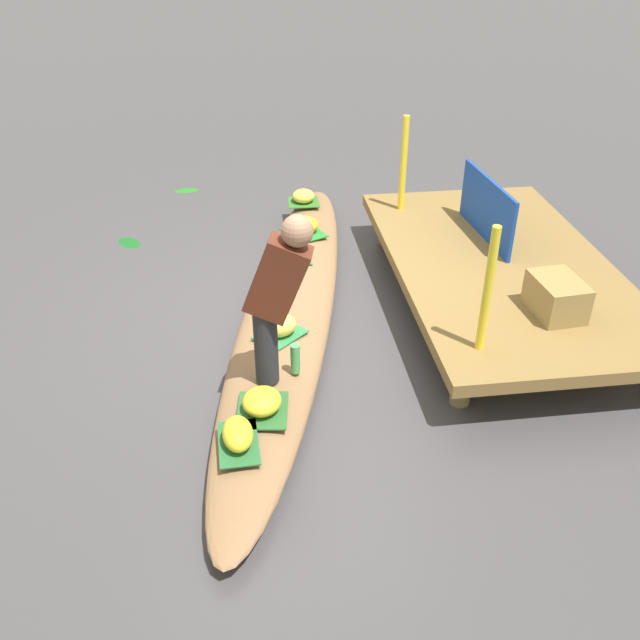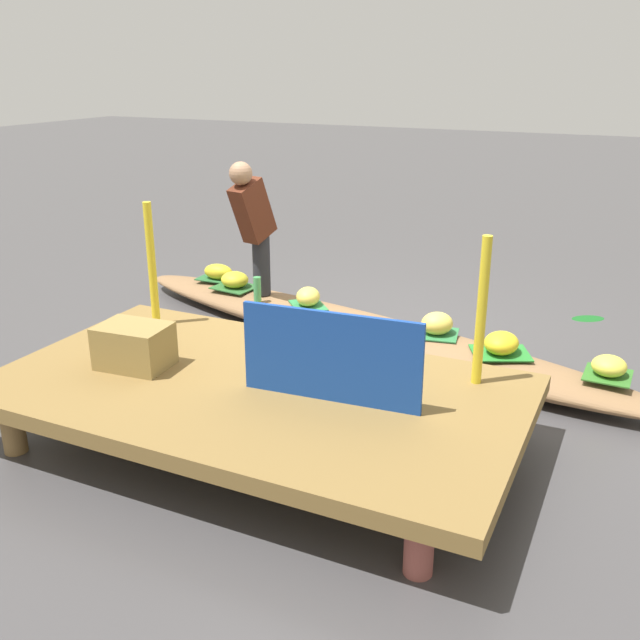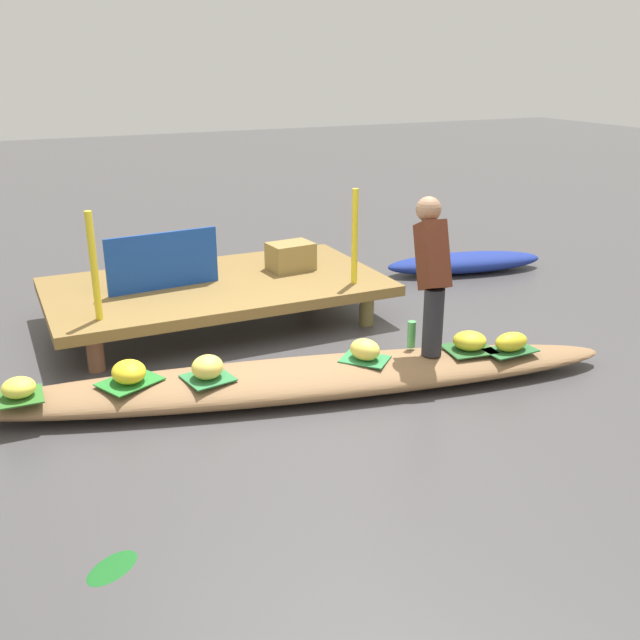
{
  "view_description": "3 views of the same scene",
  "coord_description": "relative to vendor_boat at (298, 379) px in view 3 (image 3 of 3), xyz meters",
  "views": [
    {
      "loc": [
        4.85,
        -0.36,
        3.11
      ],
      "look_at": [
        0.49,
        0.2,
        0.31
      ],
      "focal_mm": 38.74,
      "sensor_mm": 36.0,
      "label": 1
    },
    {
      "loc": [
        -2.11,
        5.19,
        2.24
      ],
      "look_at": [
        0.14,
        0.46,
        0.34
      ],
      "focal_mm": 40.0,
      "sensor_mm": 36.0,
      "label": 2
    },
    {
      "loc": [
        -2.02,
        -4.69,
        2.47
      ],
      "look_at": [
        0.28,
        0.19,
        0.49
      ],
      "focal_mm": 40.53,
      "sensor_mm": 36.0,
      "label": 3
    }
  ],
  "objects": [
    {
      "name": "banana_bunch_2",
      "position": [
        1.39,
        -0.3,
        0.19
      ],
      "size": [
        0.35,
        0.34,
        0.15
      ],
      "primitive_type": "ellipsoid",
      "rotation": [
        0.0,
        0.0,
        2.74
      ],
      "color": "yellow",
      "rests_on": "vendor_boat"
    },
    {
      "name": "drifting_plant_0",
      "position": [
        -1.69,
        -1.48,
        -0.11
      ],
      "size": [
        0.36,
        0.33,
        0.01
      ],
      "primitive_type": "ellipsoid",
      "rotation": [
        0.0,
        0.0,
        0.61
      ],
      "color": "#165A1E",
      "rests_on": "ground"
    },
    {
      "name": "leaf_mat_1",
      "position": [
        -1.23,
        0.26,
        0.12
      ],
      "size": [
        0.51,
        0.46,
        0.01
      ],
      "primitive_type": "cube",
      "rotation": [
        0.0,
        0.0,
        0.44
      ],
      "color": "#277D2D",
      "rests_on": "vendor_boat"
    },
    {
      "name": "vendor_person",
      "position": [
        1.08,
        -0.15,
        0.81
      ],
      "size": [
        0.27,
        0.48,
        1.23
      ],
      "color": "#28282D",
      "rests_on": "vendor_boat"
    },
    {
      "name": "banana_bunch_3",
      "position": [
        -1.98,
        0.34,
        0.19
      ],
      "size": [
        0.24,
        0.24,
        0.14
      ],
      "primitive_type": "ellipsoid",
      "rotation": [
        0.0,
        0.0,
        6.25
      ],
      "color": "#E7DD47",
      "rests_on": "vendor_boat"
    },
    {
      "name": "banana_bunch_0",
      "position": [
        0.53,
        -0.11,
        0.2
      ],
      "size": [
        0.28,
        0.31,
        0.16
      ],
      "primitive_type": "ellipsoid",
      "rotation": [
        0.0,
        0.0,
        1.91
      ],
      "color": "#ECD854",
      "rests_on": "vendor_boat"
    },
    {
      "name": "leaf_mat_5",
      "position": [
        1.68,
        -0.46,
        0.12
      ],
      "size": [
        0.42,
        0.26,
        0.01
      ],
      "primitive_type": "cube",
      "rotation": [
        0.0,
        0.0,
        0.03
      ],
      "color": "#276232",
      "rests_on": "vendor_boat"
    },
    {
      "name": "water_bottle",
      "position": [
        1.0,
        -0.04,
        0.22
      ],
      "size": [
        0.07,
        0.07,
        0.22
      ],
      "primitive_type": "cylinder",
      "color": "#4DA95B",
      "rests_on": "vendor_boat"
    },
    {
      "name": "railing_post_west",
      "position": [
        -1.27,
        1.22,
        0.75
      ],
      "size": [
        0.06,
        0.06,
        0.91
      ],
      "primitive_type": "cylinder",
      "color": "yellow",
      "rests_on": "dock_platform"
    },
    {
      "name": "moored_boat",
      "position": [
        3.17,
        2.2,
        0.0
      ],
      "size": [
        2.03,
        0.89,
        0.23
      ],
      "primitive_type": "ellipsoid",
      "rotation": [
        0.0,
        0.0,
        -0.19
      ],
      "color": "navy",
      "rests_on": "ground"
    },
    {
      "name": "dock_platform",
      "position": [
        -0.07,
        1.82,
        0.23
      ],
      "size": [
        3.2,
        1.8,
        0.4
      ],
      "color": "olive",
      "rests_on": "ground"
    },
    {
      "name": "leaf_mat_2",
      "position": [
        1.39,
        -0.3,
        0.12
      ],
      "size": [
        0.42,
        0.37,
        0.01
      ],
      "primitive_type": "cube",
      "rotation": [
        0.0,
        0.0,
        3.02
      ],
      "color": "#2A602C",
      "rests_on": "vendor_boat"
    },
    {
      "name": "market_banner",
      "position": [
        -0.57,
        1.82,
        0.56
      ],
      "size": [
        1.06,
        0.11,
        0.54
      ],
      "primitive_type": "cube",
      "rotation": [
        0.0,
        0.0,
        0.08
      ],
      "color": "#163F98",
      "rests_on": "dock_platform"
    },
    {
      "name": "banana_bunch_1",
      "position": [
        -1.23,
        0.26,
        0.2
      ],
      "size": [
        0.26,
        0.31,
        0.16
      ],
      "primitive_type": "ellipsoid",
      "rotation": [
        0.0,
        0.0,
        4.65
      ],
      "color": "yellow",
      "rests_on": "vendor_boat"
    },
    {
      "name": "canal_water",
      "position": [
        0.0,
        0.0,
        -0.11
      ],
      "size": [
        40.0,
        40.0,
        0.0
      ],
      "primitive_type": "plane",
      "color": "#424042",
      "rests_on": "ground"
    },
    {
      "name": "banana_bunch_4",
      "position": [
        -0.69,
        0.08,
        0.2
      ],
      "size": [
        0.34,
        0.34,
        0.18
      ],
      "primitive_type": "ellipsoid",
      "rotation": [
        0.0,
        0.0,
        5.62
      ],
      "color": "#F1D456",
      "rests_on": "vendor_boat"
    },
    {
      "name": "leaf_mat_4",
      "position": [
        -0.69,
        0.08,
        0.12
      ],
      "size": [
        0.38,
        0.38,
        0.01
      ],
      "primitive_type": "cube",
      "rotation": [
        0.0,
        0.0,
        1.75
      ],
      "color": "#2C743E",
      "rests_on": "vendor_boat"
    },
    {
      "name": "leaf_mat_3",
      "position": [
        -1.98,
        0.34,
        0.12
      ],
      "size": [
        0.31,
        0.33,
        0.01
      ],
      "primitive_type": "cube",
      "rotation": [
        0.0,
        0.0,
        1.54
      ],
      "color": "#316D25",
      "rests_on": "vendor_boat"
    },
    {
      "name": "produce_crate",
      "position": [
        0.76,
        1.91,
        0.43
      ],
      "size": [
        0.47,
        0.36,
        0.28
      ],
      "primitive_type": "cube",
      "rotation": [
        0.0,
        0.0,
        0.09
      ],
      "color": "olive",
      "rests_on": "dock_platform"
    },
    {
      "name": "railing_post_east",
      "position": [
        1.13,
        1.22,
        0.75
      ],
      "size": [
        0.06,
        0.06,
        0.91
      ],
      "primitive_type": "cylinder",
      "color": "yellow",
      "rests_on": "dock_platform"
    },
    {
      "name": "leaf_mat_0",
      "position": [
        0.53,
        -0.11,
        0.12
      ],
      "size": [
        0.44,
        0.45,
        0.01
      ],
      "primitive_type": "cube",
      "rotation": [
        0.0,
        0.0,
        2.31
      ],
      "color": "#2E7F44",
      "rests_on": "vendor_boat"
    },
    {
      "name": "banana_bunch_5",
      "position": [
        1.68,
        -0.46,
        0.19
      ],
      "size": [
        0.31,
        0.2,
        0.15
      ],
      "primitive_type": "ellipsoid",
      "rotation": [
        0.0,
        0.0,
        3.2
      ],
      "color": "yellow",
      "rests_on": "vendor_boat"
    },
    {
      "name": "vendor_boat",
      "position": [
        0.0,
        0.0,
        0.0
      ],
      "size": [
        5.19,
        1.83,
        0.22
      ],
      "primitive_type": "ellipsoid",
      "rotation": [
        0.0,
        0.0,
        -0.22
      ],
      "color": "olive",
      "rests_on": "ground"
    }
  ]
}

